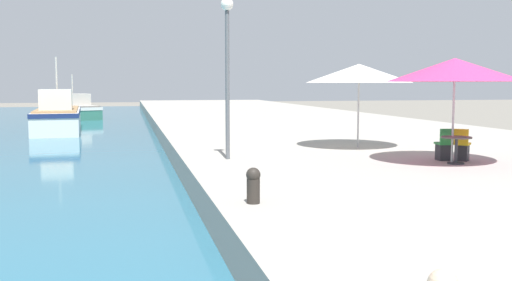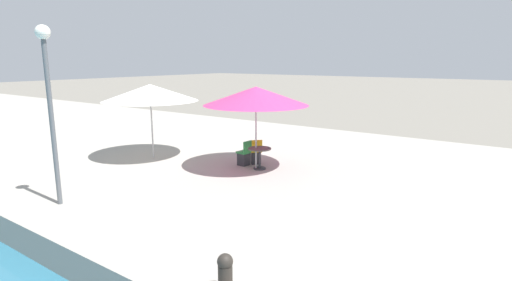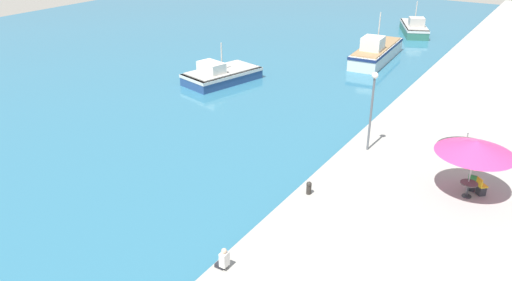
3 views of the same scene
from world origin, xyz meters
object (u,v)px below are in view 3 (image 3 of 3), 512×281
cafe_umbrella_white (472,115)px  cafe_table (468,187)px  cafe_umbrella_pink (476,147)px  lamppost (373,98)px  fishing_boat_near (221,74)px  person_at_quay (224,260)px  fishing_boat_far (414,28)px  cafe_chair_right (472,184)px  cafe_chair_left (481,189)px  mooring_bollard (309,187)px  fishing_boat_mid (376,51)px

cafe_umbrella_white → cafe_table: bearing=-76.6°
cafe_umbrella_pink → cafe_table: 2.00m
cafe_umbrella_white → lamppost: (-4.82, -1.97, 0.59)m
fishing_boat_near → cafe_table: fishing_boat_near is taller
person_at_quay → lamppost: 13.08m
fishing_boat_far → cafe_umbrella_pink: 38.33m
cafe_table → person_at_quay: (-6.66, -10.44, -0.12)m
cafe_table → cafe_chair_right: bearing=84.9°
cafe_table → cafe_chair_left: (0.50, 0.52, -0.21)m
cafe_chair_left → cafe_umbrella_pink: bearing=-99.9°
fishing_boat_far → person_at_quay: fishing_boat_far is taller
mooring_bollard → lamppost: (0.59, 6.14, 2.74)m
fishing_boat_near → cafe_umbrella_pink: (21.38, -9.52, 2.61)m
cafe_chair_right → person_at_quay: (-6.72, -11.16, 0.09)m
cafe_table → person_at_quay: size_ratio=0.85×
fishing_boat_near → fishing_boat_mid: bearing=71.3°
fishing_boat_far → cafe_umbrella_pink: fishing_boat_far is taller
cafe_umbrella_pink → cafe_table: cafe_umbrella_pink is taller
fishing_boat_near → cafe_table: bearing=-9.8°
cafe_umbrella_pink → cafe_umbrella_white: size_ratio=1.00×
cafe_chair_left → person_at_quay: 13.09m
cafe_umbrella_pink → person_at_quay: 12.64m
fishing_boat_mid → mooring_bollard: fishing_boat_mid is taller
cafe_chair_left → person_at_quay: person_at_quay is taller
fishing_boat_near → fishing_boat_far: size_ratio=0.95×
cafe_table → cafe_chair_left: cafe_chair_left is taller
cafe_chair_left → fishing_boat_near: bearing=-158.3°
fishing_boat_far → cafe_table: 38.38m
cafe_umbrella_pink → fishing_boat_mid: bearing=119.4°
fishing_boat_far → person_at_quay: 46.96m
fishing_boat_near → cafe_umbrella_pink: 23.55m
fishing_boat_far → cafe_umbrella_white: (12.06, -31.77, 2.51)m
person_at_quay → cafe_umbrella_white: bearing=69.1°
cafe_chair_left → cafe_umbrella_white: bearing=156.3°
fishing_boat_far → cafe_chair_left: bearing=-93.4°
cafe_umbrella_pink → lamppost: size_ratio=0.78×
fishing_boat_mid → cafe_chair_left: fishing_boat_mid is taller
fishing_boat_mid → cafe_chair_left: size_ratio=10.74×
cafe_chair_left → lamppost: (-6.35, 1.82, 2.77)m
lamppost → person_at_quay: bearing=-93.6°
fishing_boat_near → person_at_quay: fishing_boat_near is taller
cafe_umbrella_pink → cafe_table: bearing=-69.2°
fishing_boat_far → cafe_table: fishing_boat_far is taller
mooring_bollard → fishing_boat_far: bearing=99.5°
cafe_umbrella_pink → lamppost: bearing=159.1°
person_at_quay → mooring_bollard: 6.64m
mooring_bollard → person_at_quay: bearing=-91.9°
cafe_umbrella_white → cafe_chair_right: 4.34m
cafe_chair_right → mooring_bollard: 7.92m
cafe_umbrella_white → fishing_boat_mid: bearing=122.5°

